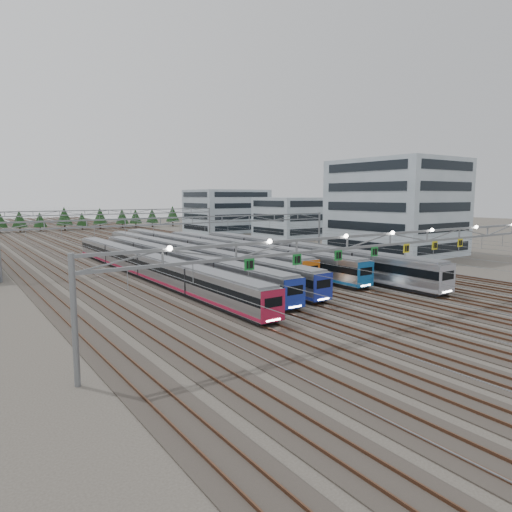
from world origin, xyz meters
TOP-DOWN VIEW (x-y plane):
  - ground at (0.00, 0.00)m, footprint 400.00×400.00m
  - track_bed at (0.00, 100.00)m, footprint 54.00×260.00m
  - train_a at (-11.25, 31.80)m, footprint 2.54×57.91m
  - train_b at (-6.75, 32.27)m, footprint 2.63×53.75m
  - train_c at (-2.25, 38.91)m, footprint 2.59×65.25m
  - train_d at (2.25, 43.73)m, footprint 2.74×61.05m
  - train_e at (6.75, 34.63)m, footprint 2.74×51.96m
  - train_f at (11.25, 26.72)m, footprint 2.93×51.44m
  - gantry_near at (-0.05, -0.12)m, footprint 56.36×0.61m
  - gantry_mid at (0.00, 40.00)m, footprint 56.36×0.36m
  - gantry_far at (0.00, 85.00)m, footprint 56.36×0.36m
  - depot_bldg_south at (39.82, 31.08)m, footprint 18.00×22.00m
  - depot_bldg_mid at (44.96, 70.84)m, footprint 14.00×16.00m
  - depot_bldg_north at (40.42, 96.34)m, footprint 22.00×18.00m
  - treeline at (-4.05, 131.20)m, footprint 87.50×5.60m

SIDE VIEW (x-z plane):
  - ground at x=0.00m, z-range 0.00..0.00m
  - track_bed at x=0.00m, z-range -1.22..4.20m
  - train_a at x=-11.25m, z-range 0.25..3.55m
  - train_c at x=-2.25m, z-range 0.25..3.62m
  - train_b at x=-6.75m, z-range 0.25..3.66m
  - train_d at x=2.25m, z-range 0.25..3.82m
  - train_e at x=6.75m, z-range 0.25..3.82m
  - train_f at x=11.25m, z-range 0.25..4.07m
  - treeline at x=-4.05m, z-range 0.72..7.74m
  - depot_bldg_mid at x=44.96m, z-range 0.00..10.83m
  - gantry_mid at x=0.00m, z-range 2.39..10.39m
  - gantry_far at x=0.00m, z-range 2.39..10.39m
  - depot_bldg_north at x=40.42m, z-range 0.00..13.14m
  - gantry_near at x=-0.05m, z-range 3.05..11.13m
  - depot_bldg_south at x=39.82m, z-range 0.00..18.21m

